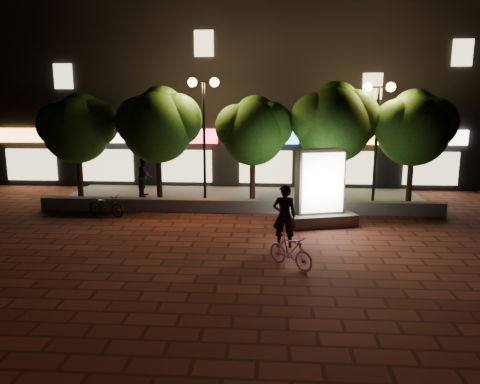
# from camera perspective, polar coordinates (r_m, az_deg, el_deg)

# --- Properties ---
(ground) EXTENTS (80.00, 80.00, 0.00)m
(ground) POSITION_cam_1_polar(r_m,az_deg,el_deg) (14.76, -1.34, -6.18)
(ground) COLOR maroon
(ground) RESTS_ON ground
(retaining_wall) EXTENTS (16.00, 0.45, 0.50)m
(retaining_wall) POSITION_cam_1_polar(r_m,az_deg,el_deg) (18.54, -0.21, -1.71)
(retaining_wall) COLOR slate
(retaining_wall) RESTS_ON ground
(sidewalk) EXTENTS (16.00, 5.00, 0.08)m
(sidewalk) POSITION_cam_1_polar(r_m,az_deg,el_deg) (21.02, 0.29, -0.71)
(sidewalk) COLOR slate
(sidewalk) RESTS_ON ground
(building_block) EXTENTS (28.00, 8.12, 11.30)m
(building_block) POSITION_cam_1_polar(r_m,az_deg,el_deg) (27.03, 1.19, 12.57)
(building_block) COLOR black
(building_block) RESTS_ON ground
(tree_far_left) EXTENTS (3.36, 2.80, 4.63)m
(tree_far_left) POSITION_cam_1_polar(r_m,az_deg,el_deg) (21.18, -19.18, 7.64)
(tree_far_left) COLOR black
(tree_far_left) RESTS_ON sidewalk
(tree_left) EXTENTS (3.60, 3.00, 4.89)m
(tree_left) POSITION_cam_1_polar(r_m,az_deg,el_deg) (20.06, -9.87, 8.36)
(tree_left) COLOR black
(tree_left) RESTS_ON sidewalk
(tree_mid) EXTENTS (3.24, 2.70, 4.50)m
(tree_mid) POSITION_cam_1_polar(r_m,az_deg,el_deg) (19.52, 1.73, 7.77)
(tree_mid) COLOR black
(tree_mid) RESTS_ON sidewalk
(tree_right) EXTENTS (3.72, 3.10, 5.07)m
(tree_right) POSITION_cam_1_polar(r_m,az_deg,el_deg) (19.65, 11.52, 8.59)
(tree_right) COLOR black
(tree_right) RESTS_ON sidewalk
(tree_far_right) EXTENTS (3.48, 2.90, 4.76)m
(tree_far_right) POSITION_cam_1_polar(r_m,az_deg,el_deg) (20.32, 20.55, 7.63)
(tree_far_right) COLOR black
(tree_far_right) RESTS_ON sidewalk
(street_lamp_left) EXTENTS (1.26, 0.36, 5.18)m
(street_lamp_left) POSITION_cam_1_polar(r_m,az_deg,el_deg) (19.41, -4.44, 10.11)
(street_lamp_left) COLOR black
(street_lamp_left) RESTS_ON sidewalk
(street_lamp_right) EXTENTS (1.26, 0.36, 4.98)m
(street_lamp_right) POSITION_cam_1_polar(r_m,az_deg,el_deg) (19.66, 16.47, 9.31)
(street_lamp_right) COLOR black
(street_lamp_right) RESTS_ON sidewalk
(ad_kiosk) EXTENTS (2.76, 1.89, 2.72)m
(ad_kiosk) POSITION_cam_1_polar(r_m,az_deg,el_deg) (16.79, 9.68, -0.30)
(ad_kiosk) COLOR slate
(ad_kiosk) RESTS_ON ground
(scooter_pink) EXTENTS (1.38, 1.34, 0.90)m
(scooter_pink) POSITION_cam_1_polar(r_m,az_deg,el_deg) (12.61, 6.19, -7.20)
(scooter_pink) COLOR #F8A1DA
(scooter_pink) RESTS_ON ground
(rider) EXTENTS (0.73, 0.50, 1.95)m
(rider) POSITION_cam_1_polar(r_m,az_deg,el_deg) (14.12, 5.44, -2.94)
(rider) COLOR black
(rider) RESTS_ON ground
(scooter_parked) EXTENTS (1.72, 1.10, 0.85)m
(scooter_parked) POSITION_cam_1_polar(r_m,az_deg,el_deg) (18.58, -16.03, -1.57)
(scooter_parked) COLOR black
(scooter_parked) RESTS_ON ground
(pedestrian) EXTENTS (0.75, 0.94, 1.88)m
(pedestrian) POSITION_cam_1_polar(r_m,az_deg,el_deg) (21.48, -11.51, 1.98)
(pedestrian) COLOR black
(pedestrian) RESTS_ON sidewalk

